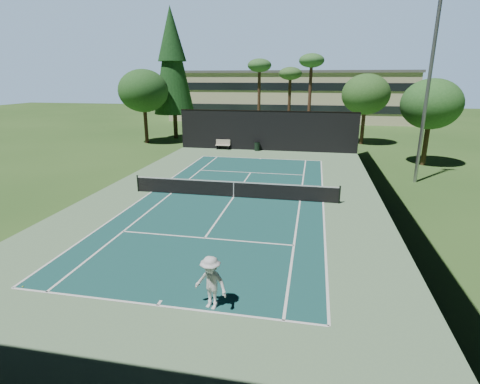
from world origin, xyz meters
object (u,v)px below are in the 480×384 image
Objects in this scene: park_bench at (223,144)px; trash_bin at (257,146)px; tennis_ball_a at (23,287)px; tennis_ball_d at (158,183)px; tennis_ball_b at (201,192)px; tennis_ball_c at (289,194)px; tennis_net at (234,189)px; player at (211,283)px.

park_bench is 3.60m from trash_bin.
tennis_ball_d reaches higher than tennis_ball_a.
tennis_ball_b is 0.04× the size of park_bench.
tennis_ball_c is at bearing -61.47° from park_bench.
tennis_ball_d is 0.07× the size of trash_bin.
trash_bin reaches higher than tennis_ball_c.
tennis_ball_a is 0.04× the size of park_bench.
tennis_ball_d is at bearing -95.55° from park_bench.
tennis_net is 2.42m from tennis_ball_b.
tennis_net is at bearing -86.64° from trash_bin.
park_bench is at bearing 118.53° from tennis_ball_c.
tennis_net is at bearing 117.05° from player.
tennis_ball_a is 27.55m from park_bench.
tennis_net is 12.85m from tennis_ball_a.
trash_bin is (-0.92, 15.67, -0.08)m from tennis_net.
tennis_ball_d is (-7.61, 13.64, -0.87)m from player.
tennis_ball_c reaches higher than tennis_ball_a.
tennis_ball_c is 16.54m from park_bench.
tennis_ball_d is at bearing 137.63° from player.
tennis_ball_a is 13.79m from tennis_ball_d.
tennis_ball_a is 0.99× the size of tennis_ball_b.
tennis_ball_c is 0.86× the size of tennis_ball_d.
trash_bin is (4.94, 13.64, 0.44)m from tennis_ball_d.
tennis_net reaches higher than trash_bin.
tennis_ball_c is (8.54, 13.01, 0.00)m from tennis_ball_a.
tennis_ball_c is (5.66, 0.69, 0.00)m from tennis_ball_b.
tennis_ball_d reaches higher than tennis_ball_c.
tennis_ball_a is at bearing -91.35° from park_bench.
tennis_ball_d is 0.05× the size of park_bench.
tennis_net reaches higher than tennis_ball_a.
player is (1.75, -11.62, 0.35)m from tennis_net.
tennis_ball_d is at bearing 157.83° from tennis_ball_b.
player is 6.98m from tennis_ball_a.
tennis_net is 16.42m from park_bench.
tennis_net is 11.75m from player.
park_bench reaches higher than trash_bin.
tennis_ball_a is 12.65m from tennis_ball_b.
tennis_ball_c is at bearing 20.51° from tennis_net.
tennis_ball_b is 0.85× the size of tennis_ball_d.
tennis_ball_c is at bearing 56.70° from tennis_ball_a.
tennis_ball_b is 0.99× the size of tennis_ball_c.
tennis_net is 3.64m from tennis_ball_c.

